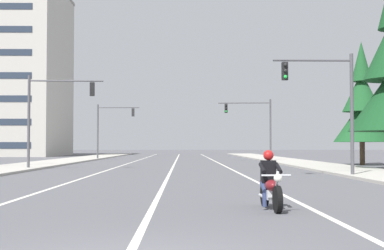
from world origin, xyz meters
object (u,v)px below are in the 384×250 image
traffic_signal_mid_right (255,120)px  traffic_signal_mid_left (110,123)px  motorcycle_with_rider (270,186)px  conifer_tree_right_verge_far (362,108)px  traffic_signal_near_left (51,107)px  traffic_signal_near_right (330,96)px

traffic_signal_mid_right → traffic_signal_mid_left: 17.04m
motorcycle_with_rider → conifer_tree_right_verge_far: bearing=68.6°
traffic_signal_mid_left → conifer_tree_right_verge_far: bearing=-38.4°
traffic_signal_near_left → traffic_signal_mid_left: size_ratio=1.00×
traffic_signal_mid_right → motorcycle_with_rider: bearing=-96.8°
traffic_signal_near_left → traffic_signal_mid_right: (15.92, 18.93, 0.02)m
traffic_signal_near_right → conifer_tree_right_verge_far: bearing=67.5°
traffic_signal_mid_right → conifer_tree_right_verge_far: (7.27, -10.85, 0.48)m
traffic_signal_near_left → traffic_signal_mid_right: same height
traffic_signal_near_left → traffic_signal_mid_left: 26.13m
traffic_signal_mid_left → traffic_signal_mid_right: bearing=-25.0°
motorcycle_with_rider → traffic_signal_near_left: traffic_signal_near_left is taller
traffic_signal_near_left → traffic_signal_mid_right: 24.73m
conifer_tree_right_verge_far → traffic_signal_mid_right: bearing=123.8°
conifer_tree_right_verge_far → traffic_signal_near_left: bearing=-160.8°
traffic_signal_near_left → traffic_signal_mid_right: bearing=49.9°
motorcycle_with_rider → traffic_signal_near_right: (5.18, 14.11, 3.46)m
motorcycle_with_rider → traffic_signal_mid_right: bearing=83.2°
traffic_signal_near_right → motorcycle_with_rider: bearing=-110.2°
conifer_tree_right_verge_far → traffic_signal_near_right: bearing=-112.5°
motorcycle_with_rider → traffic_signal_mid_left: traffic_signal_mid_left is taller
traffic_signal_near_left → traffic_signal_near_right: bearing=-29.5°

